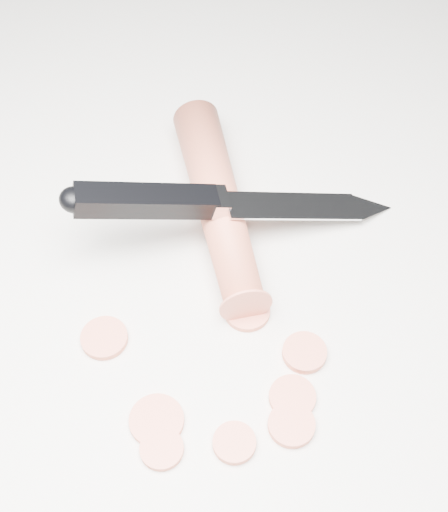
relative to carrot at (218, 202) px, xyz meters
name	(u,v)px	position (x,y,z in m)	size (l,w,h in m)	color
ground	(180,336)	(-0.08, -0.09, -0.02)	(2.40, 2.40, 0.00)	silver
carrot	(218,202)	(0.00, 0.00, 0.00)	(0.04, 0.04, 0.21)	#C85238
carrot_slice_0	(234,443)	(-0.08, -0.19, -0.02)	(0.03, 0.03, 0.01)	#D8654C
carrot_slice_1	(162,449)	(-0.13, -0.17, -0.02)	(0.03, 0.03, 0.01)	#D8654C
carrot_slice_2	(247,311)	(-0.02, -0.10, -0.02)	(0.04, 0.04, 0.01)	#D8654C
carrot_slice_3	(304,353)	(0.00, -0.15, -0.02)	(0.03, 0.03, 0.01)	#D8654C
carrot_slice_4	(291,425)	(-0.04, -0.19, -0.02)	(0.03, 0.03, 0.01)	#D8654C
carrot_slice_5	(104,338)	(-0.13, -0.07, -0.02)	(0.04, 0.04, 0.01)	#D8654C
carrot_slice_6	(292,397)	(-0.03, -0.18, -0.02)	(0.03, 0.03, 0.01)	#D8654C
carrot_slice_7	(157,420)	(-0.12, -0.15, -0.02)	(0.04, 0.04, 0.01)	#D8654C
kitchen_knife	(238,199)	(0.01, -0.02, 0.02)	(0.28, 0.10, 0.09)	silver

